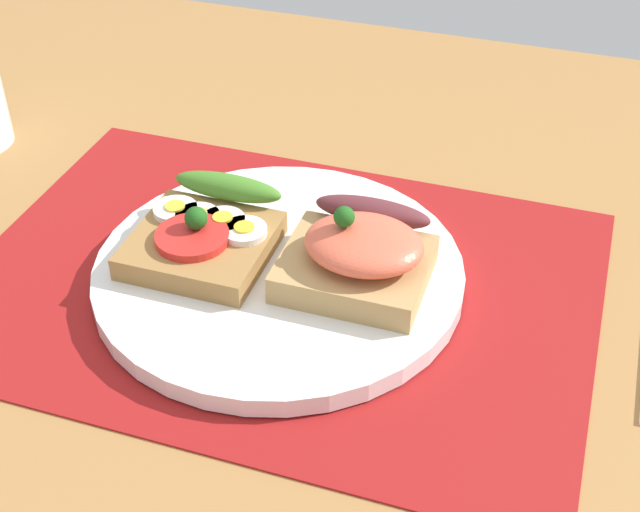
{
  "coord_description": "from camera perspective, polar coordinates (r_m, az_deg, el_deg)",
  "views": [
    {
      "loc": [
        18.02,
        -45.3,
        39.94
      ],
      "look_at": [
        3.0,
        0.0,
        3.18
      ],
      "focal_mm": 50.62,
      "sensor_mm": 36.0,
      "label": 1
    }
  ],
  "objects": [
    {
      "name": "plate",
      "position": [
        0.62,
        -2.62,
        -1.06
      ],
      "size": [
        25.53,
        25.53,
        1.38
      ],
      "primitive_type": "cylinder",
      "color": "white",
      "rests_on": "placemat"
    },
    {
      "name": "placemat",
      "position": [
        0.63,
        -2.59,
        -1.66
      ],
      "size": [
        43.38,
        31.38,
        0.3
      ],
      "primitive_type": "cube",
      "color": "maroon",
      "rests_on": "ground_plane"
    },
    {
      "name": "sandwich_egg_tomato",
      "position": [
        0.63,
        -7.23,
        1.49
      ],
      "size": [
        9.33,
        10.55,
        3.89
      ],
      "color": "#9D703C",
      "rests_on": "plate"
    },
    {
      "name": "ground_plane",
      "position": [
        0.64,
        -2.55,
        -2.87
      ],
      "size": [
        120.0,
        90.0,
        3.2
      ],
      "primitive_type": "cube",
      "color": "#A5723D"
    },
    {
      "name": "sandwich_salmon",
      "position": [
        0.59,
        2.49,
        0.08
      ],
      "size": [
        9.61,
        9.7,
        5.77
      ],
      "color": "tan",
      "rests_on": "plate"
    }
  ]
}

